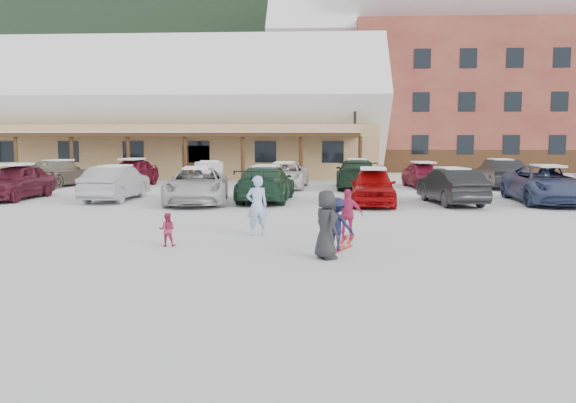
# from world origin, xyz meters

# --- Properties ---
(ground) EXTENTS (160.00, 160.00, 0.00)m
(ground) POSITION_xyz_m (0.00, 0.00, 0.00)
(ground) COLOR white
(ground) RESTS_ON ground
(forested_hillside) EXTENTS (300.00, 70.00, 38.00)m
(forested_hillside) POSITION_xyz_m (0.00, 85.00, 19.00)
(forested_hillside) COLOR black
(forested_hillside) RESTS_ON ground
(day_lodge) EXTENTS (29.12, 12.50, 10.38)m
(day_lodge) POSITION_xyz_m (-9.00, 27.96, 3.94)
(day_lodge) COLOR tan
(day_lodge) RESTS_ON ground
(alpine_hotel) EXTENTS (31.48, 14.01, 21.48)m
(alpine_hotel) POSITION_xyz_m (14.27, 38.00, 8.63)
(alpine_hotel) COLOR maroon
(alpine_hotel) RESTS_ON ground
(lamp_post) EXTENTS (0.50, 0.25, 6.34)m
(lamp_post) POSITION_xyz_m (3.48, 24.29, 3.58)
(lamp_post) COLOR black
(lamp_post) RESTS_ON ground
(conifer_2) EXTENTS (5.28, 5.28, 12.24)m
(conifer_2) POSITION_xyz_m (-30.00, 42.00, 6.83)
(conifer_2) COLOR black
(conifer_2) RESTS_ON ground
(conifer_3) EXTENTS (3.96, 3.96, 9.18)m
(conifer_3) POSITION_xyz_m (6.00, 44.00, 5.12)
(conifer_3) COLOR black
(conifer_3) RESTS_ON ground
(adult_skier) EXTENTS (0.70, 0.59, 1.65)m
(adult_skier) POSITION_xyz_m (-0.58, 1.52, 0.82)
(adult_skier) COLOR #A1BEE6
(adult_skier) RESTS_ON ground
(toddler_red) EXTENTS (0.44, 0.36, 0.83)m
(toddler_red) POSITION_xyz_m (-2.62, -0.18, 0.42)
(toddler_red) COLOR #A9264E
(toddler_red) RESTS_ON ground
(child_navy) EXTENTS (0.94, 0.77, 1.27)m
(child_navy) POSITION_xyz_m (1.54, -0.57, 0.64)
(child_navy) COLOR #17193F
(child_navy) RESTS_ON ground
(skis_child_navy) EXTENTS (0.77, 1.35, 0.03)m
(skis_child_navy) POSITION_xyz_m (1.54, -0.57, 0.01)
(skis_child_navy) COLOR #B52719
(skis_child_navy) RESTS_ON ground
(child_magenta) EXTENTS (0.83, 0.45, 1.35)m
(child_magenta) POSITION_xyz_m (1.87, 0.95, 0.67)
(child_magenta) COLOR #C02A64
(child_magenta) RESTS_ON ground
(skis_child_magenta) EXTENTS (0.42, 1.41, 0.03)m
(skis_child_magenta) POSITION_xyz_m (1.87, 0.95, 0.01)
(skis_child_magenta) COLOR #B52719
(skis_child_magenta) RESTS_ON ground
(bystander_dark) EXTENTS (0.79, 0.89, 1.53)m
(bystander_dark) POSITION_xyz_m (1.28, -1.42, 0.76)
(bystander_dark) COLOR #262628
(bystander_dark) RESTS_ON ground
(parked_car_0) EXTENTS (1.90, 4.57, 1.55)m
(parked_car_0) POSITION_xyz_m (-12.20, 10.20, 0.77)
(parked_car_0) COLOR #5A1829
(parked_car_0) RESTS_ON ground
(parked_car_1) EXTENTS (1.65, 4.54, 1.49)m
(parked_car_1) POSITION_xyz_m (-7.65, 10.05, 0.74)
(parked_car_1) COLOR #9E9EA2
(parked_car_1) RESTS_ON ground
(parked_car_2) EXTENTS (3.16, 5.58, 1.47)m
(parked_car_2) POSITION_xyz_m (-3.92, 9.14, 0.74)
(parked_car_2) COLOR silver
(parked_car_2) RESTS_ON ground
(parked_car_3) EXTENTS (2.33, 5.26, 1.50)m
(parked_car_3) POSITION_xyz_m (-1.15, 10.02, 0.75)
(parked_car_3) COLOR #1D402B
(parked_car_3) RESTS_ON ground
(parked_car_4) EXTENTS (2.04, 4.45, 1.48)m
(parked_car_4) POSITION_xyz_m (3.27, 8.95, 0.74)
(parked_car_4) COLOR #AC090B
(parked_car_4) RESTS_ON ground
(parked_car_5) EXTENTS (2.11, 4.59, 1.46)m
(parked_car_5) POSITION_xyz_m (6.49, 9.41, 0.73)
(parked_car_5) COLOR black
(parked_car_5) RESTS_ON ground
(parked_car_6) EXTENTS (2.92, 5.73, 1.55)m
(parked_car_6) POSITION_xyz_m (10.52, 9.97, 0.77)
(parked_car_6) COLOR #3B4972
(parked_car_6) RESTS_ON ground
(parked_car_7) EXTENTS (2.86, 5.31, 1.46)m
(parked_car_7) POSITION_xyz_m (-13.46, 16.99, 0.73)
(parked_car_7) COLOR gray
(parked_car_7) RESTS_ON ground
(parked_car_8) EXTENTS (2.10, 4.62, 1.54)m
(parked_car_8) POSITION_xyz_m (-9.34, 17.14, 0.77)
(parked_car_8) COLOR maroon
(parked_car_8) RESTS_ON ground
(parked_car_9) EXTENTS (2.14, 4.47, 1.41)m
(parked_car_9) POSITION_xyz_m (-4.90, 16.85, 0.71)
(parked_car_9) COLOR silver
(parked_car_9) RESTS_ON ground
(parked_car_10) EXTENTS (2.56, 5.12, 1.39)m
(parked_car_10) POSITION_xyz_m (-0.76, 16.33, 0.70)
(parked_car_10) COLOR white
(parked_car_10) RESTS_ON ground
(parked_car_11) EXTENTS (2.38, 5.47, 1.57)m
(parked_car_11) POSITION_xyz_m (3.11, 16.32, 0.78)
(parked_car_11) COLOR #1C3424
(parked_car_11) RESTS_ON ground
(parked_car_12) EXTENTS (2.06, 4.23, 1.39)m
(parked_car_12) POSITION_xyz_m (6.78, 17.28, 0.69)
(parked_car_12) COLOR maroon
(parked_car_12) RESTS_ON ground
(parked_car_13) EXTENTS (1.92, 4.80, 1.55)m
(parked_car_13) POSITION_xyz_m (10.87, 17.17, 0.78)
(parked_car_13) COLOR black
(parked_car_13) RESTS_ON ground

